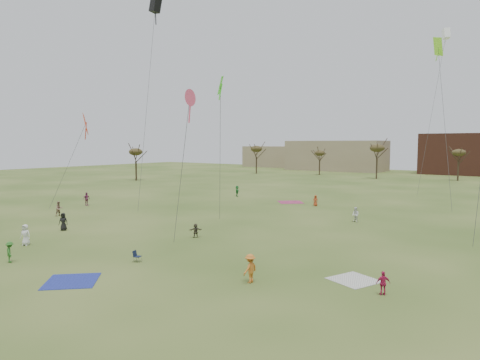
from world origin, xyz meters
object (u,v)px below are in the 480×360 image
Objects in this scene: flyer_near_center at (10,252)px; spectator_fore_a at (383,283)px; camp_chair_center at (137,259)px; flyer_near_left at (25,235)px.

spectator_fore_a is at bearing -135.62° from flyer_near_center.
flyer_near_center is 9.70m from camp_chair_center.
flyer_near_left is 2.17× the size of camp_chair_center.
spectator_fore_a is at bearing -96.73° from camp_chair_center.
flyer_near_left is 5.76m from flyer_near_center.
flyer_near_left reaches higher than flyer_near_center.
flyer_near_center reaches higher than camp_chair_center.
flyer_near_left is 1.17× the size of flyer_near_center.
flyer_near_center is at bearing -14.91° from spectator_fore_a.
flyer_near_left reaches higher than spectator_fore_a.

